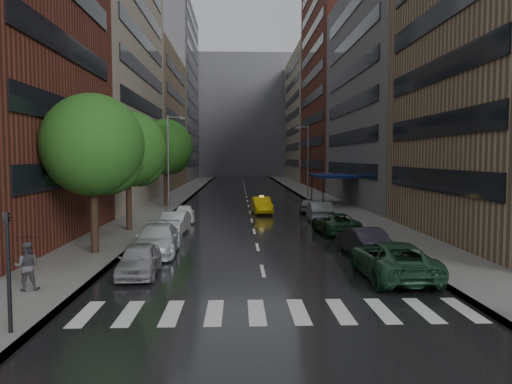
% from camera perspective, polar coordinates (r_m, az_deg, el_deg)
% --- Properties ---
extents(ground, '(220.00, 220.00, 0.00)m').
position_cam_1_polar(ground, '(18.95, 1.39, -11.73)').
color(ground, gray).
rests_on(ground, ground).
extents(road, '(14.00, 140.00, 0.01)m').
position_cam_1_polar(road, '(68.41, -1.15, -0.30)').
color(road, black).
rests_on(road, ground).
extents(sidewalk_left, '(4.00, 140.00, 0.15)m').
position_cam_1_polar(sidewalk_left, '(68.85, -8.66, -0.26)').
color(sidewalk_left, gray).
rests_on(sidewalk_left, ground).
extents(sidewalk_right, '(4.00, 140.00, 0.15)m').
position_cam_1_polar(sidewalk_right, '(69.14, 6.33, -0.22)').
color(sidewalk_right, gray).
rests_on(sidewalk_right, ground).
extents(crosswalk, '(13.15, 2.80, 0.01)m').
position_cam_1_polar(crosswalk, '(17.05, 2.49, -13.50)').
color(crosswalk, silver).
rests_on(crosswalk, ground).
extents(buildings_left, '(8.00, 108.00, 38.00)m').
position_cam_1_polar(buildings_left, '(78.99, -12.46, 11.80)').
color(buildings_left, maroon).
rests_on(buildings_left, ground).
extents(buildings_right, '(8.05, 109.10, 36.00)m').
position_cam_1_polar(buildings_right, '(77.26, 10.17, 11.30)').
color(buildings_right, '#937A5B').
rests_on(buildings_right, ground).
extents(building_far, '(40.00, 14.00, 32.00)m').
position_cam_1_polar(building_far, '(136.64, -1.63, 8.56)').
color(building_far, slate).
rests_on(building_far, ground).
extents(tree_near, '(5.28, 5.28, 8.42)m').
position_cam_1_polar(tree_near, '(27.16, -18.16, 5.12)').
color(tree_near, '#382619').
rests_on(tree_near, ground).
extents(tree_mid, '(5.21, 5.21, 8.30)m').
position_cam_1_polar(tree_mid, '(35.14, -14.44, 4.76)').
color(tree_mid, '#382619').
rests_on(tree_mid, ground).
extents(tree_far, '(5.69, 5.69, 9.07)m').
position_cam_1_polar(tree_far, '(52.29, -10.36, 5.10)').
color(tree_far, '#382619').
rests_on(tree_far, ground).
extents(taxi, '(1.96, 4.67, 1.50)m').
position_cam_1_polar(taxi, '(45.66, 0.63, -1.52)').
color(taxi, yellow).
rests_on(taxi, ground).
extents(parked_cars_left, '(2.32, 22.26, 1.56)m').
position_cam_1_polar(parked_cars_left, '(30.13, -10.28, -4.47)').
color(parked_cars_left, gray).
rests_on(parked_cars_left, ground).
extents(parked_cars_right, '(2.76, 30.45, 1.61)m').
position_cam_1_polar(parked_cars_right, '(31.35, 9.95, -4.09)').
color(parked_cars_right, '#1D4029').
rests_on(parked_cars_right, ground).
extents(ped_black_umbrella, '(1.01, 0.98, 2.09)m').
position_cam_1_polar(ped_black_umbrella, '(20.66, -24.76, -6.86)').
color(ped_black_umbrella, '#434347').
rests_on(ped_black_umbrella, sidewalk_left).
extents(traffic_light, '(0.18, 0.15, 3.45)m').
position_cam_1_polar(traffic_light, '(15.82, -26.46, -7.02)').
color(traffic_light, black).
rests_on(traffic_light, sidewalk_left).
extents(street_lamp_left, '(1.74, 0.22, 9.00)m').
position_cam_1_polar(street_lamp_left, '(48.66, -9.91, 3.65)').
color(street_lamp_left, gray).
rests_on(street_lamp_left, sidewalk_left).
extents(street_lamp_right, '(1.74, 0.22, 9.00)m').
position_cam_1_polar(street_lamp_right, '(63.82, 5.88, 3.76)').
color(street_lamp_right, gray).
rests_on(street_lamp_right, sidewalk_right).
extents(awning, '(4.00, 8.00, 3.12)m').
position_cam_1_polar(awning, '(54.19, 8.66, 1.83)').
color(awning, navy).
rests_on(awning, sidewalk_right).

